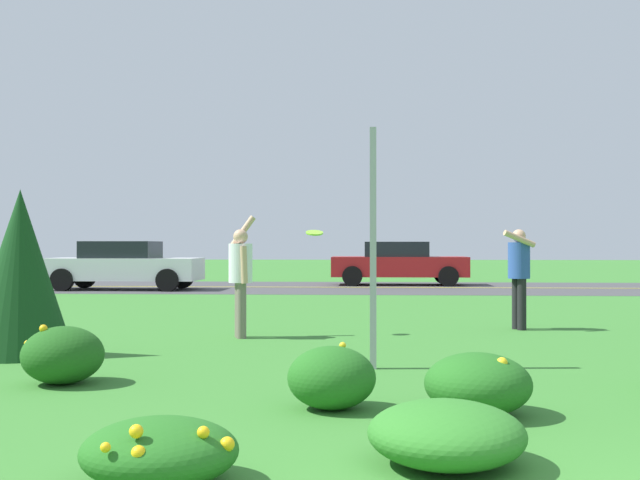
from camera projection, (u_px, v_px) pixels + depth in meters
The scene contains 15 objects.
ground_plane at pixel (436, 321), 13.60m from camera, with size 120.00×120.00×0.00m, color #387A2D.
highway_strip at pixel (407, 288), 24.53m from camera, with size 120.00×7.47×0.01m, color #424244.
highway_center_stripe at pixel (407, 287), 24.53m from camera, with size 120.00×0.16×0.00m, color yellow.
daylily_clump_mid_left at pixel (63, 355), 7.46m from camera, with size 0.77×0.78×0.57m.
daylily_clump_mid_center at pixel (160, 451), 4.32m from camera, with size 0.88×0.83×0.40m.
daylily_clump_mid_right at pixel (478, 384), 6.09m from camera, with size 0.83×0.87×0.48m.
daylily_clump_front_center at pixel (446, 434), 4.69m from camera, with size 0.95×1.02×0.38m.
daylily_clump_front_right at pixel (332, 378), 6.30m from camera, with size 0.72×0.69×0.54m.
sign_post_near_path at pixel (373, 248), 8.39m from camera, with size 0.07×0.10×2.59m.
evergreen_shrub_side at pixel (20, 273), 9.35m from camera, with size 1.25×1.25×1.99m, color #143D19.
person_thrower_white_shirt at pixel (241, 273), 11.20m from camera, with size 0.39×0.55×1.76m.
person_catcher_blue_shirt at pixel (519, 270), 12.30m from camera, with size 0.53×0.59×1.58m.
frisbee_lime at pixel (314, 233), 11.58m from camera, with size 0.26×0.25×0.11m.
car_white_center_left at pixel (124, 265), 23.42m from camera, with size 4.50×2.00×1.45m.
car_red_center_right at pixel (399, 263), 26.22m from camera, with size 4.50×2.00×1.45m.
Camera 1 is at (-1.11, -2.76, 1.32)m, focal length 43.95 mm.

